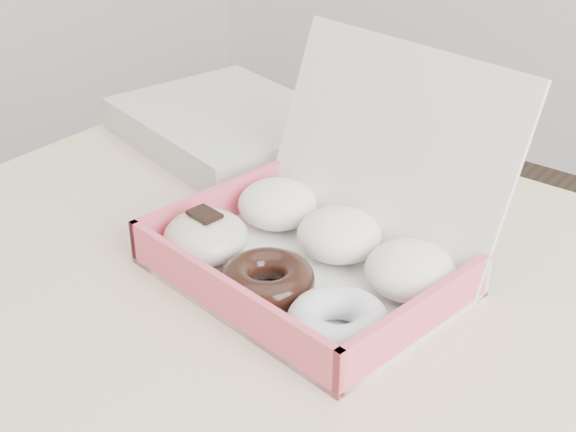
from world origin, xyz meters
The scene contains 2 objects.
donut_box centered at (-0.14, 0.08, 0.78)m, with size 0.32×0.30×0.20m.
newspapers centered at (-0.42, 0.26, 0.77)m, with size 0.28×0.22×0.04m, color silver.
Camera 1 is at (0.25, -0.47, 1.19)m, focal length 50.00 mm.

